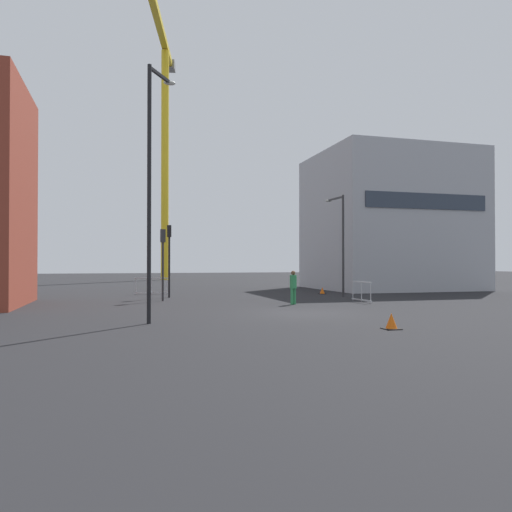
% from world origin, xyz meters
% --- Properties ---
extents(ground, '(160.00, 160.00, 0.00)m').
position_xyz_m(ground, '(0.00, 0.00, 0.00)').
color(ground, black).
extents(office_block, '(11.39, 10.20, 10.63)m').
position_xyz_m(office_block, '(13.45, 15.87, 5.32)').
color(office_block, '#A8AAB2').
rests_on(office_block, ground).
extents(construction_crane, '(4.72, 18.51, 28.60)m').
position_xyz_m(construction_crane, '(-2.09, 40.21, 18.55)').
color(construction_crane, yellow).
rests_on(construction_crane, ground).
extents(streetlamp_tall, '(1.09, 1.41, 8.85)m').
position_xyz_m(streetlamp_tall, '(-6.15, -1.69, 5.09)').
color(streetlamp_tall, black).
rests_on(streetlamp_tall, ground).
extents(streetlamp_short, '(0.44, 2.14, 6.18)m').
position_xyz_m(streetlamp_short, '(5.83, 8.64, 3.78)').
color(streetlamp_short, '#2D2D30').
rests_on(streetlamp_short, ground).
extents(traffic_light_near, '(0.27, 0.38, 3.88)m').
position_xyz_m(traffic_light_near, '(-4.96, 8.03, 2.61)').
color(traffic_light_near, '#2D2D30').
rests_on(traffic_light_near, ground).
extents(traffic_light_far, '(0.28, 0.38, 4.29)m').
position_xyz_m(traffic_light_far, '(-4.38, 10.43, 2.86)').
color(traffic_light_far, black).
rests_on(traffic_light_far, ground).
extents(pedestrian_walking, '(0.34, 0.34, 1.67)m').
position_xyz_m(pedestrian_walking, '(1.08, 4.04, 0.97)').
color(pedestrian_walking, '#2D844C').
rests_on(pedestrian_walking, ground).
extents(safety_barrier_right_run, '(2.21, 0.18, 1.08)m').
position_xyz_m(safety_barrier_right_run, '(-5.19, 13.96, 0.56)').
color(safety_barrier_right_run, '#B2B5BA').
rests_on(safety_barrier_right_run, ground).
extents(safety_barrier_rear, '(0.08, 2.15, 1.08)m').
position_xyz_m(safety_barrier_rear, '(5.13, 4.64, 0.56)').
color(safety_barrier_rear, '#B2B5BA').
rests_on(safety_barrier_rear, ground).
extents(traffic_cone_on_verge, '(0.50, 0.50, 0.51)m').
position_xyz_m(traffic_cone_on_verge, '(0.95, -5.28, 0.23)').
color(traffic_cone_on_verge, black).
rests_on(traffic_cone_on_verge, ground).
extents(traffic_cone_by_barrier, '(0.45, 0.45, 0.46)m').
position_xyz_m(traffic_cone_by_barrier, '(5.69, 11.15, 0.21)').
color(traffic_cone_by_barrier, black).
rests_on(traffic_cone_by_barrier, ground).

